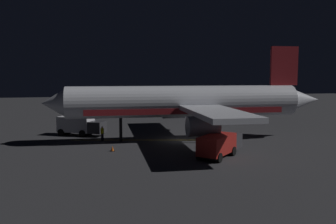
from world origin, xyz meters
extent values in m
cube|color=#323235|center=(0.00, 0.00, -0.10)|extent=(180.00, 180.00, 0.20)
cube|color=gold|center=(0.91, 4.00, 0.00)|extent=(4.46, 18.96, 0.01)
cylinder|color=silver|center=(0.00, 0.00, 4.76)|extent=(4.96, 27.98, 3.76)
cube|color=maroon|center=(0.00, 0.00, 3.72)|extent=(4.59, 23.80, 0.68)
cone|color=silver|center=(0.65, 15.03, 4.76)|extent=(3.81, 3.16, 3.68)
cone|color=silver|center=(-0.68, -15.60, 4.76)|extent=(3.57, 4.65, 3.38)
cube|color=maroon|center=(-0.56, -12.91, 9.07)|extent=(0.52, 3.61, 4.87)
cube|color=silver|center=(-8.40, -1.03, 4.19)|extent=(13.13, 5.36, 0.50)
cylinder|color=slate|center=(-7.70, 0.14, 2.79)|extent=(2.24, 3.29, 2.10)
cube|color=silver|center=(8.28, -1.75, 4.19)|extent=(13.13, 5.36, 0.50)
cylinder|color=slate|center=(7.68, -0.53, 2.79)|extent=(2.24, 3.29, 2.10)
cylinder|color=black|center=(0.33, 7.65, 1.44)|extent=(0.38, 0.38, 2.88)
cylinder|color=black|center=(-2.35, -2.29, 1.44)|extent=(0.38, 0.38, 2.88)
cylinder|color=black|center=(2.15, -2.49, 1.44)|extent=(0.38, 0.38, 2.88)
cube|color=silver|center=(6.62, 12.99, 1.46)|extent=(4.10, 4.97, 2.02)
cube|color=#38383D|center=(5.02, 10.26, 1.20)|extent=(2.63, 2.56, 1.50)
cylinder|color=black|center=(5.82, 11.63, 0.45)|extent=(2.45, 1.95, 0.90)
cylinder|color=black|center=(7.42, 14.36, 0.45)|extent=(2.45, 1.95, 0.90)
cube|color=maroon|center=(-9.68, -0.63, 1.32)|extent=(4.86, 4.86, 1.74)
cube|color=#38383D|center=(-7.35, -2.96, 1.20)|extent=(2.68, 2.68, 1.50)
cylinder|color=black|center=(-8.49, -1.82, 0.45)|extent=(2.27, 2.27, 0.90)
cylinder|color=black|center=(-10.86, 0.55, 0.45)|extent=(2.27, 2.27, 0.90)
cylinder|color=black|center=(1.90, 9.75, 0.42)|extent=(0.32, 0.32, 0.85)
cylinder|color=yellow|center=(1.90, 9.75, 1.18)|extent=(0.40, 0.40, 0.65)
sphere|color=tan|center=(1.90, 9.75, 1.62)|extent=(0.24, 0.24, 0.24)
cone|color=#EA590F|center=(-4.46, 8.98, 0.28)|extent=(0.36, 0.36, 0.55)
cube|color=black|center=(-4.46, 8.98, 0.01)|extent=(0.50, 0.50, 0.03)
cone|color=#EA590F|center=(7.33, 11.69, 0.28)|extent=(0.36, 0.36, 0.55)
cube|color=black|center=(7.33, 11.69, 0.01)|extent=(0.50, 0.50, 0.03)
camera|label=1|loc=(-41.62, 11.44, 8.01)|focal=38.24mm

